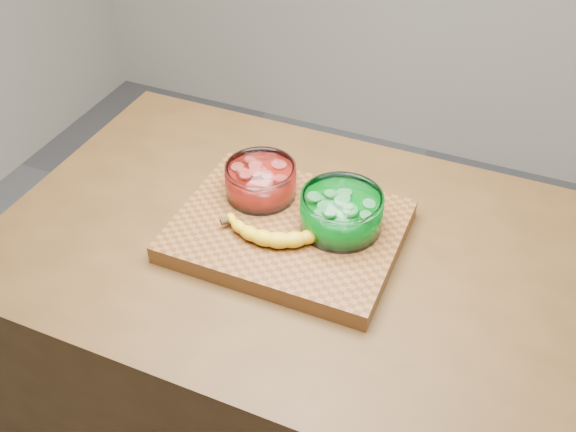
% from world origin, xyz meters
% --- Properties ---
extents(counter, '(1.20, 0.80, 0.90)m').
position_xyz_m(counter, '(0.00, 0.00, 0.45)').
color(counter, '#4C3117').
rests_on(counter, ground).
extents(cutting_board, '(0.45, 0.35, 0.04)m').
position_xyz_m(cutting_board, '(0.00, 0.00, 0.92)').
color(cutting_board, brown).
rests_on(cutting_board, counter).
extents(bowl_red, '(0.15, 0.15, 0.07)m').
position_xyz_m(bowl_red, '(-0.09, 0.07, 0.97)').
color(bowl_red, white).
rests_on(bowl_red, cutting_board).
extents(bowl_green, '(0.16, 0.16, 0.08)m').
position_xyz_m(bowl_green, '(0.10, 0.03, 0.98)').
color(bowl_green, white).
rests_on(bowl_green, cutting_board).
extents(banana, '(0.25, 0.15, 0.04)m').
position_xyz_m(banana, '(-0.01, -0.03, 0.96)').
color(banana, gold).
rests_on(banana, cutting_board).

